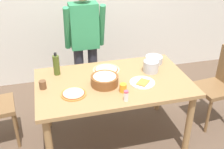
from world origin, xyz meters
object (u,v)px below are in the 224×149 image
pizza_raw_on_board (106,70)px  cup_orange (123,88)px  chair_wooden_right (220,83)px  pizza_cooked_on_tray (74,94)px  cup_small_brown (43,85)px  mixing_bowl_steel (154,60)px  olive_oil_bottle (56,65)px  salt_shaker (126,96)px  dining_table (113,88)px  plate_with_slice (142,82)px  steel_pot (151,66)px  person_cook (85,40)px  popcorn_bowl (105,79)px

pizza_raw_on_board → cup_orange: 0.48m
chair_wooden_right → cup_orange: bearing=-170.0°
pizza_cooked_on_tray → cup_small_brown: size_ratio=2.91×
mixing_bowl_steel → cup_orange: bearing=-135.7°
olive_oil_bottle → salt_shaker: olive_oil_bottle is taller
dining_table → cup_small_brown: cup_small_brown is taller
plate_with_slice → steel_pot: bearing=51.1°
cup_orange → salt_shaker: bearing=-96.5°
pizza_raw_on_board → cup_orange: size_ratio=3.51×
person_cook → steel_pot: bearing=-46.5°
pizza_cooked_on_tray → steel_pot: bearing=16.0°
pizza_raw_on_board → cup_small_brown: (-0.70, -0.21, 0.03)m
dining_table → mixing_bowl_steel: mixing_bowl_steel is taller
salt_shaker → cup_small_brown: bearing=150.7°
dining_table → pizza_cooked_on_tray: (-0.44, -0.16, 0.10)m
dining_table → chair_wooden_right: chair_wooden_right is taller
chair_wooden_right → pizza_cooked_on_tray: bearing=-174.9°
steel_pot → salt_shaker: 0.65m
pizza_raw_on_board → popcorn_bowl: (-0.09, -0.30, 0.05)m
person_cook → chair_wooden_right: size_ratio=1.71×
salt_shaker → plate_with_slice: bearing=45.5°
pizza_raw_on_board → salt_shaker: bearing=-86.6°
chair_wooden_right → salt_shaker: 1.38m
cup_orange → chair_wooden_right: bearing=10.0°
dining_table → pizza_cooked_on_tray: size_ratio=6.48×
dining_table → cup_small_brown: (-0.71, 0.03, 0.13)m
person_cook → popcorn_bowl: 0.82m
person_cook → steel_pot: (0.62, -0.66, -0.11)m
pizza_raw_on_board → salt_shaker: salt_shaker is taller
pizza_cooked_on_tray → steel_pot: steel_pot is taller
salt_shaker → pizza_cooked_on_tray: bearing=153.8°
plate_with_slice → steel_pot: 0.29m
dining_table → popcorn_bowl: bearing=-153.4°
pizza_cooked_on_tray → mixing_bowl_steel: 1.11m
steel_pot → cup_small_brown: steel_pot is taller
pizza_cooked_on_tray → olive_oil_bottle: bearing=104.8°
cup_small_brown → person_cook: bearing=52.9°
chair_wooden_right → cup_small_brown: size_ratio=11.18×
plate_with_slice → chair_wooden_right: bearing=6.6°
pizza_raw_on_board → plate_with_slice: (0.30, -0.37, -0.00)m
plate_with_slice → mixing_bowl_steel: size_ratio=1.30×
cup_orange → plate_with_slice: bearing=23.8°
person_cook → pizza_raw_on_board: (0.15, -0.51, -0.17)m
person_cook → plate_with_slice: (0.45, -0.88, -0.17)m
pizza_raw_on_board → cup_orange: (0.06, -0.47, 0.03)m
popcorn_bowl → dining_table: bearing=26.6°
person_cook → popcorn_bowl: (0.06, -0.81, -0.12)m
person_cook → popcorn_bowl: person_cook is taller
chair_wooden_right → popcorn_bowl: chair_wooden_right is taller
person_cook → cup_small_brown: 0.92m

